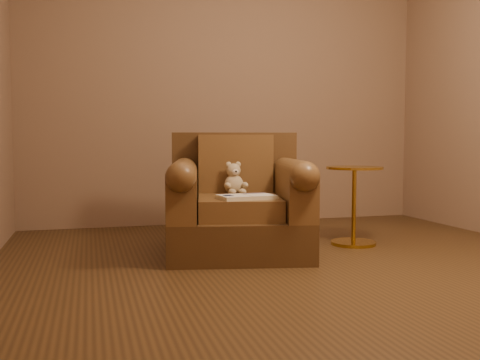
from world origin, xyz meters
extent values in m
plane|color=#4D341A|center=(0.00, 0.00, 0.00)|extent=(4.00, 4.00, 0.00)
cube|color=#907058|center=(0.00, 2.00, 1.35)|extent=(4.00, 0.02, 2.70)
cube|color=#4D3219|center=(-0.32, 0.49, 0.14)|extent=(1.14, 1.11, 0.27)
cube|color=#4D3219|center=(-0.24, 0.90, 0.58)|extent=(0.98, 0.29, 0.61)
cube|color=brown|center=(-0.33, 0.44, 0.35)|extent=(0.69, 0.78, 0.15)
cube|color=brown|center=(-0.27, 0.77, 0.64)|extent=(0.59, 0.27, 0.44)
cube|color=brown|center=(-0.72, 0.52, 0.43)|extent=(0.36, 0.85, 0.31)
cube|color=brown|center=(0.05, 0.37, 0.43)|extent=(0.36, 0.85, 0.31)
cylinder|color=brown|center=(-0.72, 0.52, 0.59)|extent=(0.36, 0.85, 0.20)
cylinder|color=brown|center=(0.05, 0.37, 0.59)|extent=(0.36, 0.85, 0.20)
ellipsoid|color=tan|center=(-0.32, 0.63, 0.49)|extent=(0.14, 0.13, 0.15)
sphere|color=tan|center=(-0.32, 0.64, 0.60)|extent=(0.10, 0.10, 0.10)
ellipsoid|color=tan|center=(-0.35, 0.64, 0.64)|extent=(0.04, 0.02, 0.04)
ellipsoid|color=tan|center=(-0.28, 0.65, 0.64)|extent=(0.04, 0.02, 0.04)
ellipsoid|color=beige|center=(-0.32, 0.59, 0.59)|extent=(0.05, 0.03, 0.04)
sphere|color=black|center=(-0.32, 0.57, 0.59)|extent=(0.01, 0.01, 0.01)
ellipsoid|color=tan|center=(-0.38, 0.57, 0.49)|extent=(0.05, 0.09, 0.05)
ellipsoid|color=tan|center=(-0.25, 0.57, 0.49)|extent=(0.05, 0.09, 0.05)
ellipsoid|color=tan|center=(-0.35, 0.54, 0.44)|extent=(0.06, 0.09, 0.05)
ellipsoid|color=tan|center=(-0.28, 0.54, 0.44)|extent=(0.06, 0.09, 0.05)
cube|color=beige|center=(-0.33, 0.27, 0.43)|extent=(0.39, 0.26, 0.03)
cube|color=white|center=(-0.42, 0.26, 0.45)|extent=(0.20, 0.24, 0.00)
cube|color=white|center=(-0.24, 0.28, 0.45)|extent=(0.20, 0.24, 0.00)
cube|color=beige|center=(-0.33, 0.27, 0.45)|extent=(0.03, 0.22, 0.00)
cube|color=#0F1638|center=(-0.46, 0.26, 0.45)|extent=(0.07, 0.08, 0.00)
cube|color=slate|center=(-0.25, 0.36, 0.45)|extent=(0.17, 0.06, 0.00)
cylinder|color=gold|center=(0.64, 0.58, 0.01)|extent=(0.35, 0.35, 0.03)
cylinder|color=gold|center=(0.64, 0.58, 0.31)|extent=(0.04, 0.04, 0.57)
cylinder|color=gold|center=(0.64, 0.58, 0.60)|extent=(0.44, 0.44, 0.02)
cylinder|color=gold|center=(0.64, 0.58, 0.59)|extent=(0.04, 0.04, 0.02)
camera|label=1|loc=(-1.35, -3.17, 0.80)|focal=40.00mm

